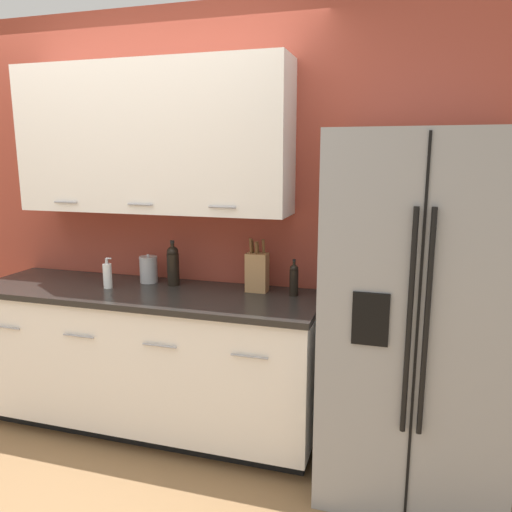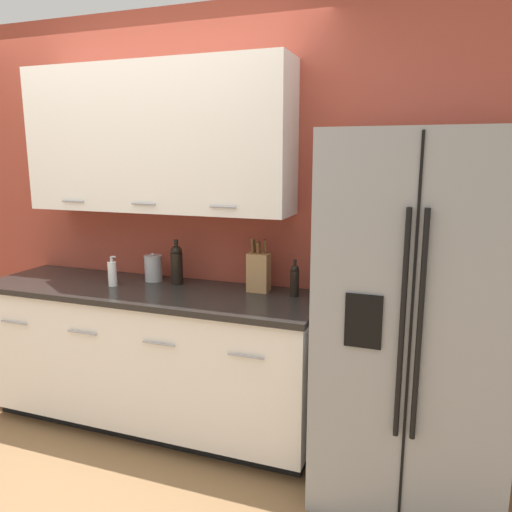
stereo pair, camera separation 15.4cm
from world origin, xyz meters
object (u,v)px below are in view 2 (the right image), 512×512
at_px(refrigerator, 414,319).
at_px(wine_bottle, 177,264).
at_px(soap_dispenser, 112,273).
at_px(knife_block, 259,271).
at_px(steel_canister, 153,268).
at_px(oil_bottle, 295,280).

xyz_separation_m(refrigerator, wine_bottle, (-1.45, 0.23, 0.13)).
distance_m(refrigerator, soap_dispenser, 1.81).
xyz_separation_m(refrigerator, knife_block, (-0.91, 0.24, 0.12)).
distance_m(wine_bottle, steel_canister, 0.19).
relative_size(soap_dispenser, oil_bottle, 0.88).
bearing_deg(soap_dispenser, refrigerator, -1.56).
height_order(knife_block, soap_dispenser, knife_block).
bearing_deg(steel_canister, soap_dispenser, -131.39).
bearing_deg(soap_dispenser, wine_bottle, 26.52).
relative_size(refrigerator, wine_bottle, 6.41).
relative_size(refrigerator, steel_canister, 9.88).
height_order(knife_block, steel_canister, knife_block).
bearing_deg(wine_bottle, soap_dispenser, -153.48).
bearing_deg(oil_bottle, soap_dispenser, -171.94).
relative_size(knife_block, steel_canister, 1.76).
bearing_deg(wine_bottle, oil_bottle, -1.31).
distance_m(refrigerator, oil_bottle, 0.71).
height_order(refrigerator, knife_block, refrigerator).
xyz_separation_m(oil_bottle, steel_canister, (-0.96, 0.04, -0.01)).
bearing_deg(wine_bottle, knife_block, 1.19).
height_order(knife_block, wine_bottle, knife_block).
bearing_deg(refrigerator, wine_bottle, 171.10).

